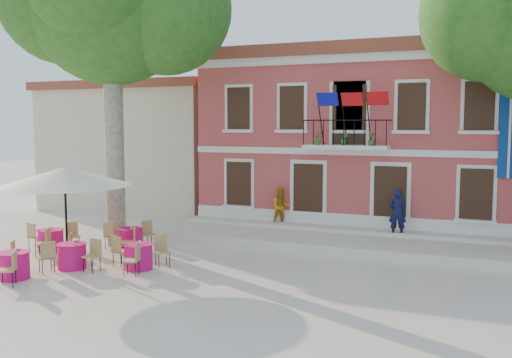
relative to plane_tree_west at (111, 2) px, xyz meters
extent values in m
plane|color=beige|center=(5.37, -1.34, -8.60)|extent=(90.00, 90.00, 0.00)
cube|color=#BE4448|center=(7.37, 8.66, -5.10)|extent=(13.00, 8.00, 7.00)
cube|color=brown|center=(7.37, 8.66, -1.35)|extent=(13.50, 8.50, 0.50)
cube|color=silver|center=(7.37, 4.71, -1.75)|extent=(13.30, 0.35, 0.35)
cube|color=silver|center=(7.37, 4.21, -5.10)|extent=(3.20, 0.90, 0.15)
cube|color=black|center=(7.37, 3.81, -4.10)|extent=(3.20, 0.04, 0.04)
cube|color=navy|center=(12.97, 4.60, -4.30)|extent=(0.70, 0.05, 3.60)
cube|color=#0D1196|center=(6.47, 3.46, -3.35)|extent=(0.76, 0.27, 0.47)
cube|color=red|center=(7.37, 3.46, -3.35)|extent=(0.76, 0.29, 0.47)
cube|color=red|center=(8.27, 3.46, -3.35)|extent=(0.76, 0.27, 0.47)
imported|color=#26591E|center=(6.37, 3.91, -4.78)|extent=(0.43, 0.37, 0.48)
imported|color=#26591E|center=(7.37, 3.91, -4.78)|extent=(0.26, 0.21, 0.48)
imported|color=#26591E|center=(8.37, 3.91, -4.78)|extent=(0.27, 0.27, 0.48)
cube|color=beige|center=(-4.13, 9.66, -5.60)|extent=(9.00, 9.00, 6.00)
cube|color=brown|center=(-4.13, 9.66, -2.40)|extent=(9.40, 9.40, 0.40)
cube|color=silver|center=(7.37, 3.06, -8.45)|extent=(14.00, 3.40, 0.30)
cylinder|color=#A59E84|center=(0.00, 0.00, -4.89)|extent=(0.67, 0.67, 7.41)
cylinder|color=black|center=(0.14, -2.76, -8.56)|extent=(0.64, 0.64, 0.08)
cylinder|color=black|center=(0.14, -2.76, -7.26)|extent=(0.07, 0.07, 2.68)
cone|color=white|center=(0.14, -2.76, -5.86)|extent=(4.08, 4.08, 0.59)
imported|color=#101337|center=(9.36, 3.91, -7.42)|extent=(0.72, 0.56, 1.75)
imported|color=#C18216|center=(4.74, 4.36, -7.52)|extent=(0.95, 0.89, 1.56)
cylinder|color=#DB147B|center=(-1.42, -1.76, -8.22)|extent=(0.84, 0.84, 0.75)
cylinder|color=#DB147B|center=(-1.42, -1.76, -7.84)|extent=(0.90, 0.90, 0.02)
cube|color=tan|center=(-1.14, -2.46, -8.12)|extent=(0.55, 0.55, 0.95)
cube|color=tan|center=(-0.96, -1.17, -8.12)|extent=(0.59, 0.59, 0.95)
cube|color=tan|center=(-2.16, -1.66, -8.12)|extent=(0.47, 0.47, 0.95)
cylinder|color=#DB147B|center=(0.80, -3.31, -8.22)|extent=(0.84, 0.84, 0.75)
cylinder|color=#DB147B|center=(0.80, -3.31, -7.84)|extent=(0.90, 0.90, 0.02)
cube|color=tan|center=(0.44, -2.65, -8.12)|extent=(0.57, 0.57, 0.95)
cube|color=tan|center=(0.41, -3.95, -8.12)|extent=(0.58, 0.58, 0.95)
cube|color=tan|center=(1.55, -3.33, -8.12)|extent=(0.43, 0.43, 0.95)
cylinder|color=#DB147B|center=(0.06, -4.85, -8.22)|extent=(0.84, 0.84, 0.75)
cylinder|color=#DB147B|center=(0.06, -4.85, -7.84)|extent=(0.90, 0.90, 0.02)
cube|color=tan|center=(0.46, -5.48, -8.12)|extent=(0.58, 0.58, 0.95)
cube|color=tan|center=(-0.34, -4.22, -8.12)|extent=(0.58, 0.58, 0.95)
cylinder|color=#DB147B|center=(2.70, -2.60, -8.22)|extent=(0.84, 0.84, 0.75)
cylinder|color=#DB147B|center=(2.70, -2.60, -7.84)|extent=(0.90, 0.90, 0.02)
cube|color=tan|center=(3.19, -2.04, -8.12)|extent=(0.59, 0.59, 0.95)
cube|color=tan|center=(1.96, -2.45, -8.12)|extent=(0.50, 0.50, 0.95)
cube|color=tan|center=(2.94, -3.31, -8.12)|extent=(0.53, 0.53, 0.95)
cylinder|color=#DB147B|center=(0.95, -0.52, -8.22)|extent=(0.84, 0.84, 0.75)
cylinder|color=#DB147B|center=(0.95, -0.52, -7.84)|extent=(0.90, 0.90, 0.02)
cube|color=tan|center=(1.34, -1.16, -8.12)|extent=(0.58, 0.58, 0.95)
cube|color=tan|center=(1.31, 0.13, -8.12)|extent=(0.57, 0.57, 0.95)
cube|color=tan|center=(0.20, -0.54, -8.12)|extent=(0.43, 0.43, 0.95)
camera|label=1|loc=(12.42, -16.81, -4.20)|focal=40.00mm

